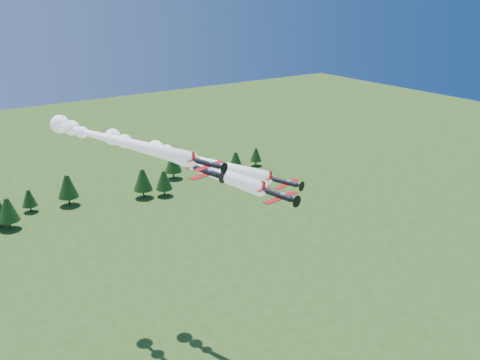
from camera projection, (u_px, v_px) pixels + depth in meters
plane_lead at (164, 155)px, 105.90m from camera, size 13.59×54.83×3.70m
plane_left at (105, 137)px, 98.43m from camera, size 16.69×43.25×3.70m
plane_right at (195, 159)px, 113.62m from camera, size 15.70×39.57×3.70m
plane_slot at (207, 172)px, 95.14m from camera, size 8.18×8.96×2.85m
treeline at (54, 194)px, 187.64m from camera, size 176.22×22.08×11.72m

